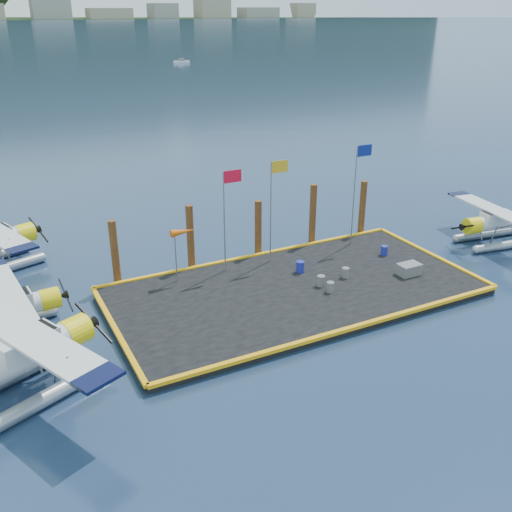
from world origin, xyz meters
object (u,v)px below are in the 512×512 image
at_px(seaplane_a, 19,362).
at_px(drum_5, 300,267).
at_px(drum_2, 345,273).
at_px(piling_4, 362,210).
at_px(flagpole_red, 227,206).
at_px(piling_3, 313,216).
at_px(drum_4, 384,250).
at_px(flagpole_blue, 358,181).
at_px(seaplane_d, 500,224).
at_px(windsock, 183,233).
at_px(piling_1, 191,239).
at_px(drum_1, 321,281).
at_px(crate, 409,269).
at_px(piling_2, 258,230).
at_px(piling_0, 115,254).
at_px(flagpole_yellow, 274,196).
at_px(drum_3, 330,287).

xyz_separation_m(seaplane_a, drum_5, (15.79, 4.39, -0.90)).
relative_size(drum_2, piling_4, 0.15).
relative_size(flagpole_red, piling_3, 1.40).
height_order(drum_4, flagpole_blue, flagpole_blue).
distance_m(seaplane_d, flagpole_blue, 10.51).
relative_size(seaplane_a, piling_4, 2.56).
bearing_deg(windsock, piling_1, 57.34).
bearing_deg(drum_1, windsock, 146.54).
relative_size(seaplane_a, windsock, 3.29).
bearing_deg(seaplane_a, windsock, 100.88).
distance_m(seaplane_d, drum_5, 14.77).
height_order(seaplane_d, flagpole_red, flagpole_red).
distance_m(crate, windsock, 13.19).
xyz_separation_m(flagpole_blue, piling_2, (-6.20, 1.60, -2.79)).
relative_size(piling_2, piling_4, 0.95).
bearing_deg(drum_2, windsock, 154.43).
bearing_deg(drum_5, piling_0, 158.99).
relative_size(drum_1, piling_4, 0.15).
xyz_separation_m(drum_2, piling_2, (-2.77, 5.57, 1.21)).
relative_size(flagpole_yellow, piling_3, 1.44).
height_order(flagpole_blue, piling_3, flagpole_blue).
bearing_deg(drum_1, piling_3, 62.20).
relative_size(seaplane_a, drum_3, 17.70).
bearing_deg(drum_5, piling_4, 27.71).
distance_m(seaplane_a, drum_3, 16.03).
xyz_separation_m(crate, flagpole_red, (-9.08, 5.32, 3.67)).
xyz_separation_m(flagpole_yellow, windsock, (-5.73, 0.00, -1.28)).
distance_m(piling_1, piling_2, 4.50).
relative_size(drum_2, flagpole_red, 0.10).
distance_m(seaplane_d, drum_4, 8.79).
bearing_deg(flagpole_yellow, piling_2, 97.21).
bearing_deg(piling_3, seaplane_d, -24.17).
relative_size(piling_1, piling_2, 1.11).
height_order(drum_4, flagpole_red, flagpole_red).
bearing_deg(drum_3, flagpole_red, 126.34).
bearing_deg(piling_0, drum_3, -33.94).
distance_m(seaplane_a, piling_3, 20.66).
relative_size(seaplane_a, flagpole_red, 1.71).
relative_size(drum_2, drum_4, 0.98).
distance_m(drum_2, piling_3, 5.89).
distance_m(seaplane_d, windsock, 21.41).
bearing_deg(flagpole_blue, drum_1, -141.15).
distance_m(piling_1, piling_3, 8.50).
relative_size(drum_2, piling_1, 0.14).
bearing_deg(drum_1, flagpole_yellow, 99.48).
distance_m(drum_4, flagpole_yellow, 8.00).
height_order(piling_2, piling_3, piling_3).
xyz_separation_m(drum_5, windsock, (-6.35, 2.17, 2.49)).
distance_m(drum_5, crate, 6.30).
bearing_deg(piling_4, drum_3, -136.39).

